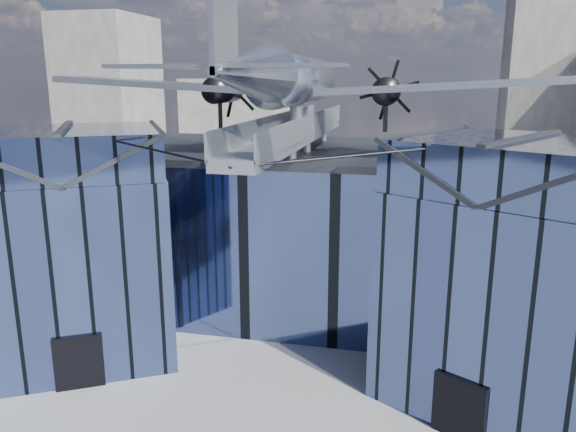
# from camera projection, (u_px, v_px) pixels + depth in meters

# --- Properties ---
(ground_plane) EXTENTS (120.00, 120.00, 0.00)m
(ground_plane) POSITION_uv_depth(u_px,v_px,m) (279.00, 361.00, 28.75)
(ground_plane) COLOR gray
(museum) EXTENTS (32.88, 24.50, 17.60)m
(museum) POSITION_uv_depth(u_px,v_px,m) (302.00, 228.00, 32.93)
(museum) COLOR #405082
(museum) RESTS_ON ground
(bg_towers) EXTENTS (77.00, 24.50, 26.00)m
(bg_towers) POSITION_uv_depth(u_px,v_px,m) (381.00, 110.00, 73.83)
(bg_towers) COLOR gray
(bg_towers) RESTS_ON ground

